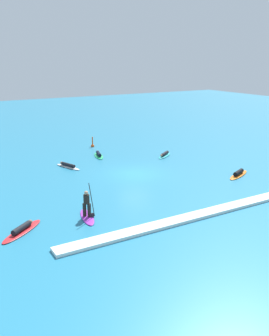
{
  "coord_description": "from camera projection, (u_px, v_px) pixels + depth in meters",
  "views": [
    {
      "loc": [
        -14.64,
        -25.17,
        9.14
      ],
      "look_at": [
        0.0,
        0.0,
        0.5
      ],
      "focal_mm": 40.1,
      "sensor_mm": 36.0,
      "label": 1
    }
  ],
  "objects": [
    {
      "name": "ground_plane",
      "position": [
        135.0,
        174.0,
        30.52
      ],
      "size": [
        120.0,
        120.0,
        0.0
      ],
      "primitive_type": "plane",
      "color": "teal",
      "rests_on": "ground"
    },
    {
      "name": "surfer_on_red_board",
      "position": [
        22.0,
        230.0,
        20.37
      ],
      "size": [
        2.94,
        2.57,
        0.41
      ],
      "rotation": [
        0.0,
        0.0,
        0.68
      ],
      "color": "red",
      "rests_on": "ground_plane"
    },
    {
      "name": "surfer_on_purple_board",
      "position": [
        87.0,
        210.0,
        22.09
      ],
      "size": [
        1.19,
        2.61,
        2.21
      ],
      "rotation": [
        0.0,
        0.0,
        4.5
      ],
      "color": "purple",
      "rests_on": "ground_plane"
    },
    {
      "name": "surfer_on_white_board",
      "position": [
        68.0,
        166.0,
        32.27
      ],
      "size": [
        1.51,
        2.89,
        0.38
      ],
      "rotation": [
        0.0,
        0.0,
        1.92
      ],
      "color": "white",
      "rests_on": "ground_plane"
    },
    {
      "name": "surfer_on_orange_board",
      "position": [
        239.0,
        174.0,
        30.06
      ],
      "size": [
        3.11,
        1.89,
        0.45
      ],
      "rotation": [
        0.0,
        0.0,
        0.42
      ],
      "color": "orange",
      "rests_on": "ground_plane"
    },
    {
      "name": "surfer_on_teal_board",
      "position": [
        164.0,
        155.0,
        35.89
      ],
      "size": [
        2.37,
        1.89,
        0.39
      ],
      "rotation": [
        0.0,
        0.0,
        3.74
      ],
      "color": "#33C6CC",
      "rests_on": "ground_plane"
    },
    {
      "name": "surfer_on_green_board",
      "position": [
        99.0,
        155.0,
        35.9
      ],
      "size": [
        1.45,
        2.74,
        0.42
      ],
      "rotation": [
        0.0,
        0.0,
        1.29
      ],
      "color": "#23B266",
      "rests_on": "ground_plane"
    },
    {
      "name": "marker_buoy",
      "position": [
        93.0,
        145.0,
        39.67
      ],
      "size": [
        0.37,
        0.37,
        1.16
      ],
      "color": "#E55119",
      "rests_on": "ground_plane"
    },
    {
      "name": "wave_crest",
      "position": [
        211.0,
        212.0,
        22.81
      ],
      "size": [
        19.83,
        0.9,
        0.18
      ],
      "primitive_type": "cube",
      "color": "white",
      "rests_on": "ground_plane"
    }
  ]
}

